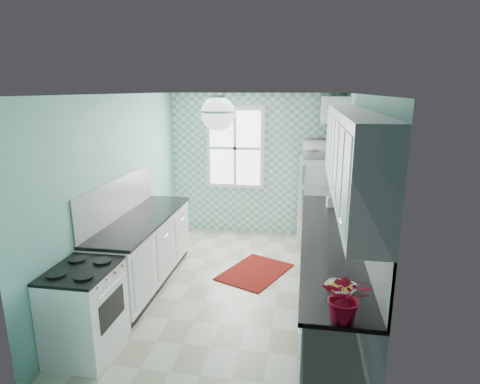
% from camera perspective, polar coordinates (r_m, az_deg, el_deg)
% --- Properties ---
extents(floor, '(3.00, 4.40, 0.02)m').
position_cam_1_polar(floor, '(5.48, -0.97, -13.50)').
color(floor, beige).
rests_on(floor, ground).
extents(ceiling, '(3.00, 4.40, 0.02)m').
position_cam_1_polar(ceiling, '(4.85, -1.09, 13.86)').
color(ceiling, white).
rests_on(ceiling, wall_back).
extents(wall_back, '(3.00, 0.02, 2.50)m').
position_cam_1_polar(wall_back, '(7.15, 2.15, 3.87)').
color(wall_back, '#73BAAF').
rests_on(wall_back, floor).
extents(wall_front, '(3.00, 0.02, 2.50)m').
position_cam_1_polar(wall_front, '(3.00, -8.76, -11.56)').
color(wall_front, '#73BAAF').
rests_on(wall_front, floor).
extents(wall_left, '(0.02, 4.40, 2.50)m').
position_cam_1_polar(wall_left, '(5.49, -16.74, 0.01)').
color(wall_left, '#73BAAF').
rests_on(wall_left, floor).
extents(wall_right, '(0.02, 4.40, 2.50)m').
position_cam_1_polar(wall_right, '(4.98, 16.33, -1.38)').
color(wall_right, '#73BAAF').
rests_on(wall_right, floor).
extents(accent_wall, '(3.00, 0.01, 2.50)m').
position_cam_1_polar(accent_wall, '(7.13, 2.13, 3.84)').
color(accent_wall, '#69BC9D').
rests_on(accent_wall, wall_back).
extents(window, '(1.04, 0.05, 1.44)m').
position_cam_1_polar(window, '(7.11, -0.69, 6.26)').
color(window, white).
rests_on(window, wall_back).
extents(backsplash_right, '(0.02, 3.60, 0.51)m').
position_cam_1_polar(backsplash_right, '(4.61, 16.57, -3.36)').
color(backsplash_right, white).
rests_on(backsplash_right, wall_right).
extents(backsplash_left, '(0.02, 2.15, 0.51)m').
position_cam_1_polar(backsplash_left, '(5.43, -16.83, -0.75)').
color(backsplash_left, white).
rests_on(backsplash_left, wall_left).
extents(upper_cabinets_right, '(0.33, 3.20, 0.90)m').
position_cam_1_polar(upper_cabinets_right, '(4.24, 15.51, 5.00)').
color(upper_cabinets_right, white).
rests_on(upper_cabinets_right, wall_right).
extents(upper_cabinet_fridge, '(0.40, 0.74, 0.40)m').
position_cam_1_polar(upper_cabinet_fridge, '(6.62, 13.27, 11.38)').
color(upper_cabinet_fridge, white).
rests_on(upper_cabinet_fridge, wall_right).
extents(ceiling_light, '(0.34, 0.34, 0.35)m').
position_cam_1_polar(ceiling_light, '(4.07, -3.15, 11.12)').
color(ceiling_light, silver).
rests_on(ceiling_light, ceiling).
extents(base_cabinets_right, '(0.60, 3.60, 0.90)m').
position_cam_1_polar(base_cabinets_right, '(4.86, 12.50, -11.64)').
color(base_cabinets_right, white).
rests_on(base_cabinets_right, floor).
extents(countertop_right, '(0.63, 3.60, 0.04)m').
position_cam_1_polar(countertop_right, '(4.67, 12.62, -6.45)').
color(countertop_right, black).
rests_on(countertop_right, base_cabinets_right).
extents(base_cabinets_left, '(0.60, 2.15, 0.90)m').
position_cam_1_polar(base_cabinets_left, '(5.54, -13.56, -8.34)').
color(base_cabinets_left, white).
rests_on(base_cabinets_left, floor).
extents(countertop_left, '(0.63, 2.15, 0.04)m').
position_cam_1_polar(countertop_left, '(5.38, -13.71, -3.73)').
color(countertop_left, black).
rests_on(countertop_left, base_cabinets_left).
extents(fridge, '(0.64, 0.64, 1.47)m').
position_cam_1_polar(fridge, '(6.83, 10.96, -1.31)').
color(fridge, silver).
rests_on(fridge, floor).
extents(stove, '(0.59, 0.73, 0.88)m').
position_cam_1_polar(stove, '(4.37, -21.20, -15.32)').
color(stove, silver).
rests_on(stove, floor).
extents(sink, '(0.50, 0.42, 0.53)m').
position_cam_1_polar(sink, '(5.69, 12.27, -2.51)').
color(sink, silver).
rests_on(sink, countertop_right).
extents(rug, '(1.10, 1.26, 0.02)m').
position_cam_1_polar(rug, '(5.88, 2.14, -11.28)').
color(rug, '#720F02').
rests_on(rug, floor).
extents(dish_towel, '(0.05, 0.24, 0.36)m').
position_cam_1_polar(dish_towel, '(5.33, 8.84, -8.69)').
color(dish_towel, '#4DAD9A').
rests_on(dish_towel, base_cabinets_right).
extents(fruit_bowl, '(0.32, 0.32, 0.06)m').
position_cam_1_polar(fruit_bowl, '(3.46, 14.05, -13.24)').
color(fruit_bowl, white).
rests_on(fruit_bowl, countertop_right).
extents(potted_plant, '(0.38, 0.34, 0.38)m').
position_cam_1_polar(potted_plant, '(3.03, 14.85, -14.22)').
color(potted_plant, '#A20D1B').
rests_on(potted_plant, countertop_right).
extents(soap_bottle, '(0.12, 0.12, 0.22)m').
position_cam_1_polar(soap_bottle, '(5.79, 12.72, -1.03)').
color(soap_bottle, '#8AB0BB').
rests_on(soap_bottle, countertop_right).
extents(microwave, '(0.58, 0.41, 0.31)m').
position_cam_1_polar(microwave, '(6.65, 11.33, 6.10)').
color(microwave, white).
rests_on(microwave, fridge).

